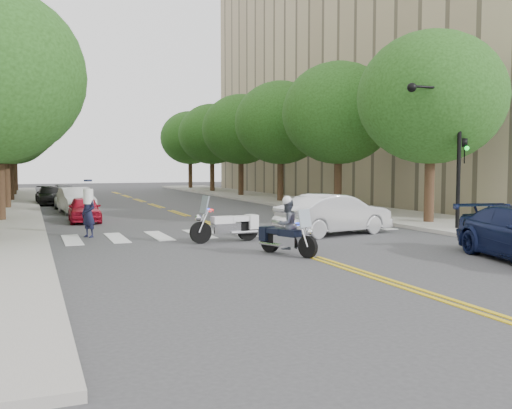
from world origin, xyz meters
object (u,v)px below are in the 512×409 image
officer_standing (89,214)px  convertible (334,214)px  motorcycle_police (286,228)px  motorcycle_parked (231,225)px

officer_standing → convertible: size_ratio=0.36×
motorcycle_police → officer_standing: bearing=-74.2°
officer_standing → motorcycle_police: bearing=2.6°
convertible → officer_standing: bearing=61.0°
officer_standing → convertible: officer_standing is taller
convertible → motorcycle_police: bearing=122.5°
motorcycle_police → convertible: 5.30m
motorcycle_parked → officer_standing: (-4.43, 3.02, 0.29)m
motorcycle_parked → officer_standing: bearing=51.0°
motorcycle_police → convertible: motorcycle_police is taller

